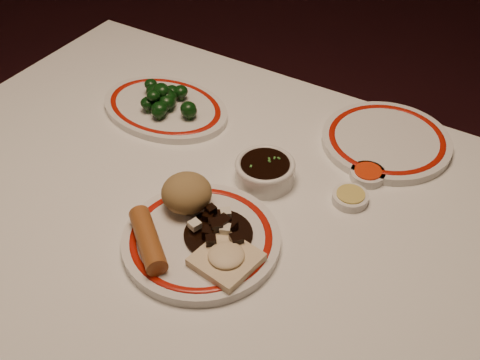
% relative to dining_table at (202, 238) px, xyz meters
% --- Properties ---
extents(dining_table, '(1.20, 0.90, 0.75)m').
position_rel_dining_table_xyz_m(dining_table, '(0.00, 0.00, 0.00)').
color(dining_table, white).
rests_on(dining_table, ground).
extents(main_plate, '(0.31, 0.31, 0.02)m').
position_rel_dining_table_xyz_m(main_plate, '(0.06, -0.08, 0.10)').
color(main_plate, silver).
rests_on(main_plate, dining_table).
extents(rice_mound, '(0.09, 0.09, 0.06)m').
position_rel_dining_table_xyz_m(rice_mound, '(-0.00, -0.03, 0.14)').
color(rice_mound, '#977747').
rests_on(rice_mound, main_plate).
extents(spring_roll, '(0.12, 0.11, 0.03)m').
position_rel_dining_table_xyz_m(spring_roll, '(0.00, -0.14, 0.13)').
color(spring_roll, '#9D5826').
rests_on(spring_roll, main_plate).
extents(fried_wonton, '(0.10, 0.10, 0.03)m').
position_rel_dining_table_xyz_m(fried_wonton, '(0.12, -0.10, 0.12)').
color(fried_wonton, beige).
rests_on(fried_wonton, main_plate).
extents(stirfry_heap, '(0.11, 0.11, 0.03)m').
position_rel_dining_table_xyz_m(stirfry_heap, '(0.08, -0.06, 0.12)').
color(stirfry_heap, black).
rests_on(stirfry_heap, main_plate).
extents(broccoli_plate, '(0.29, 0.25, 0.02)m').
position_rel_dining_table_xyz_m(broccoli_plate, '(-0.22, 0.19, 0.10)').
color(broccoli_plate, silver).
rests_on(broccoli_plate, dining_table).
extents(broccoli_pile, '(0.15, 0.11, 0.05)m').
position_rel_dining_table_xyz_m(broccoli_pile, '(-0.21, 0.19, 0.13)').
color(broccoli_pile, '#23471C').
rests_on(broccoli_pile, broccoli_plate).
extents(soy_bowl, '(0.11, 0.11, 0.04)m').
position_rel_dining_table_xyz_m(soy_bowl, '(0.07, 0.11, 0.11)').
color(soy_bowl, silver).
rests_on(soy_bowl, dining_table).
extents(sweet_sour_dish, '(0.06, 0.06, 0.02)m').
position_rel_dining_table_xyz_m(sweet_sour_dish, '(0.22, 0.22, 0.10)').
color(sweet_sour_dish, silver).
rests_on(sweet_sour_dish, dining_table).
extents(mustard_dish, '(0.06, 0.06, 0.02)m').
position_rel_dining_table_xyz_m(mustard_dish, '(0.22, 0.14, 0.10)').
color(mustard_dish, silver).
rests_on(mustard_dish, dining_table).
extents(far_plate, '(0.29, 0.29, 0.02)m').
position_rel_dining_table_xyz_m(far_plate, '(0.22, 0.33, 0.10)').
color(far_plate, silver).
rests_on(far_plate, dining_table).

